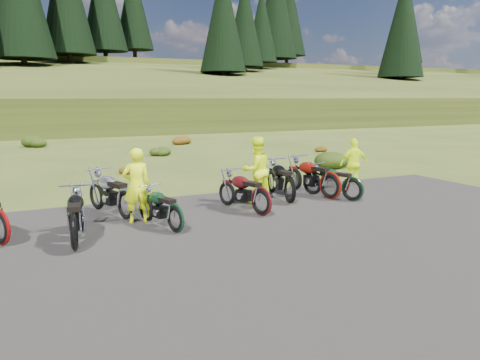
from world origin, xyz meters
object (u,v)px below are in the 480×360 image
motorcycle_0 (76,252)px  motorcycle_3 (127,222)px  motorcycle_7 (352,202)px  person_middle (137,187)px

motorcycle_0 → motorcycle_3: motorcycle_3 is taller
motorcycle_7 → person_middle: size_ratio=1.11×
motorcycle_0 → person_middle: (1.64, 1.60, 0.92)m
motorcycle_7 → person_middle: bearing=62.8°
motorcycle_3 → person_middle: bearing=-159.7°
motorcycle_3 → motorcycle_7: bearing=-113.2°
motorcycle_3 → motorcycle_0: bearing=125.1°
motorcycle_0 → person_middle: person_middle is taller
motorcycle_3 → person_middle: person_middle is taller
person_middle → motorcycle_3: bearing=-49.2°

